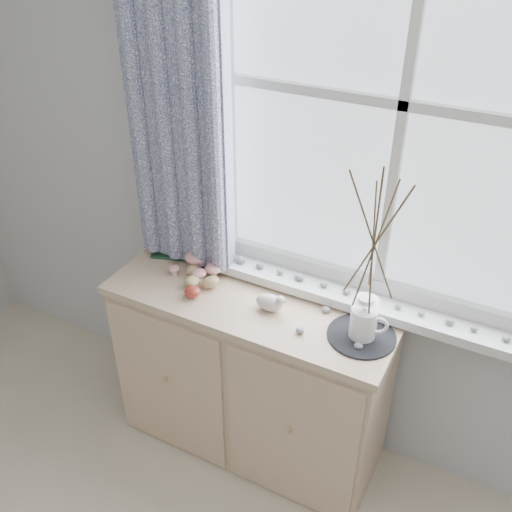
% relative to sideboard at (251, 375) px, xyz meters
% --- Properties ---
extents(sideboard, '(1.20, 0.45, 0.85)m').
position_rel_sideboard_xyz_m(sideboard, '(0.00, 0.00, 0.00)').
color(sideboard, '#CAAA8D').
rests_on(sideboard, ground).
extents(botanical_book, '(0.34, 0.22, 0.22)m').
position_rel_sideboard_xyz_m(botanical_book, '(-0.42, 0.12, 0.53)').
color(botanical_book, '#1B3A25').
rests_on(botanical_book, sideboard).
extents(toadstool_cluster, '(0.22, 0.15, 0.09)m').
position_rel_sideboard_xyz_m(toadstool_cluster, '(-0.28, 0.06, 0.47)').
color(toadstool_cluster, silver).
rests_on(toadstool_cluster, sideboard).
extents(wooden_eggs, '(0.17, 0.18, 0.07)m').
position_rel_sideboard_xyz_m(wooden_eggs, '(-0.23, -0.03, 0.45)').
color(wooden_eggs, tan).
rests_on(wooden_eggs, sideboard).
extents(songbird_figurine, '(0.15, 0.08, 0.08)m').
position_rel_sideboard_xyz_m(songbird_figurine, '(0.10, -0.02, 0.46)').
color(songbird_figurine, beige).
rests_on(songbird_figurine, sideboard).
extents(crocheted_doily, '(0.26, 0.26, 0.01)m').
position_rel_sideboard_xyz_m(crocheted_doily, '(0.47, -0.01, 0.43)').
color(crocheted_doily, black).
rests_on(crocheted_doily, sideboard).
extents(twig_pitcher, '(0.33, 0.33, 0.74)m').
position_rel_sideboard_xyz_m(twig_pitcher, '(0.47, -0.01, 0.85)').
color(twig_pitcher, white).
rests_on(twig_pitcher, crocheted_doily).
extents(sideboard_pebbles, '(0.25, 0.19, 0.02)m').
position_rel_sideboard_xyz_m(sideboard_pebbles, '(0.35, -0.03, 0.44)').
color(sideboard_pebbles, gray).
rests_on(sideboard_pebbles, sideboard).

